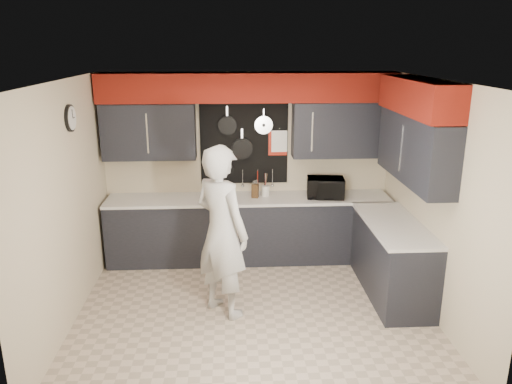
{
  "coord_description": "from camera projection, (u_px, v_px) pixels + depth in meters",
  "views": [
    {
      "loc": [
        -0.25,
        -5.12,
        2.96
      ],
      "look_at": [
        0.05,
        0.5,
        1.28
      ],
      "focal_mm": 35.0,
      "sensor_mm": 36.0,
      "label": 1
    }
  ],
  "objects": [
    {
      "name": "microwave",
      "position": [
        325.0,
        188.0,
        6.84
      ],
      "size": [
        0.53,
        0.39,
        0.28
      ],
      "primitive_type": "imported",
      "rotation": [
        0.0,
        0.0,
        -0.11
      ],
      "color": "black",
      "rests_on": "base_cabinets"
    },
    {
      "name": "knife_block",
      "position": [
        255.0,
        191.0,
        6.85
      ],
      "size": [
        0.11,
        0.11,
        0.19
      ],
      "primitive_type": "cube",
      "rotation": [
        0.0,
        0.0,
        -0.24
      ],
      "color": "#311F0F",
      "rests_on": "base_cabinets"
    },
    {
      "name": "person",
      "position": [
        222.0,
        232.0,
        5.47
      ],
      "size": [
        0.84,
        0.83,
        1.95
      ],
      "primitive_type": "imported",
      "rotation": [
        0.0,
        0.0,
        2.37
      ],
      "color": "beige",
      "rests_on": "ground"
    },
    {
      "name": "left_wall_assembly",
      "position": [
        66.0,
        203.0,
        5.29
      ],
      "size": [
        0.05,
        3.5,
        2.6
      ],
      "color": "beige",
      "rests_on": "ground"
    },
    {
      "name": "base_cabinets",
      "position": [
        286.0,
        236.0,
        6.73
      ],
      "size": [
        3.95,
        2.2,
        0.92
      ],
      "color": "black",
      "rests_on": "ground"
    },
    {
      "name": "back_wall_assembly",
      "position": [
        249.0,
        117.0,
        6.71
      ],
      "size": [
        4.0,
        0.36,
        2.6
      ],
      "color": "beige",
      "rests_on": "ground"
    },
    {
      "name": "right_wall_assembly",
      "position": [
        419.0,
        139.0,
        5.55
      ],
      "size": [
        0.36,
        3.5,
        2.6
      ],
      "color": "beige",
      "rests_on": "ground"
    },
    {
      "name": "coffee_maker",
      "position": [
        217.0,
        188.0,
        6.77
      ],
      "size": [
        0.2,
        0.23,
        0.3
      ],
      "rotation": [
        0.0,
        0.0,
        0.16
      ],
      "color": "black",
      "rests_on": "base_cabinets"
    },
    {
      "name": "ground",
      "position": [
        254.0,
        310.0,
        5.76
      ],
      "size": [
        4.0,
        4.0,
        0.0
      ],
      "primitive_type": "plane",
      "color": "#BCA792",
      "rests_on": "ground"
    },
    {
      "name": "utensil_crock",
      "position": [
        265.0,
        191.0,
        6.94
      ],
      "size": [
        0.11,
        0.11,
        0.15
      ],
      "primitive_type": "cylinder",
      "color": "silver",
      "rests_on": "base_cabinets"
    }
  ]
}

